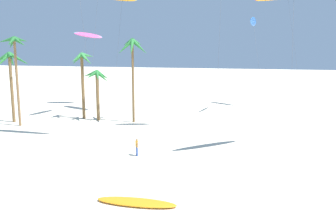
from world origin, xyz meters
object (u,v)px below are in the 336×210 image
at_px(flying_kite_4, 253,22).
at_px(person_mid_field, 137,146).
at_px(palm_tree_4, 132,52).
at_px(palm_tree_3, 97,80).
at_px(palm_tree_1, 82,66).
at_px(palm_tree_2, 15,52).
at_px(palm_tree_0, 10,64).
at_px(flying_kite_7, 88,35).
at_px(grounded_kite_1, 136,202).

relative_size(flying_kite_4, person_mid_field, 8.63).
bearing_deg(palm_tree_4, flying_kite_4, 33.88).
xyz_separation_m(palm_tree_3, person_mid_field, (9.70, -13.65, -4.47)).
xyz_separation_m(palm_tree_3, palm_tree_4, (4.94, 0.01, 3.68)).
bearing_deg(person_mid_field, palm_tree_1, 130.02).
bearing_deg(person_mid_field, palm_tree_3, 125.42).
bearing_deg(palm_tree_2, person_mid_field, -25.35).
bearing_deg(palm_tree_4, person_mid_field, -70.79).
distance_m(palm_tree_1, palm_tree_4, 7.57).
height_order(palm_tree_0, person_mid_field, palm_tree_0).
xyz_separation_m(palm_tree_2, flying_kite_7, (1.75, 16.86, 2.43)).
xyz_separation_m(flying_kite_7, person_mid_field, (16.20, -25.37, -10.66)).
height_order(palm_tree_3, flying_kite_4, flying_kite_4).
relative_size(palm_tree_1, flying_kite_4, 0.64).
xyz_separation_m(grounded_kite_1, person_mid_field, (-2.97, 9.57, 0.76)).
bearing_deg(person_mid_field, palm_tree_2, 154.65).
xyz_separation_m(palm_tree_0, person_mid_field, (20.07, -10.29, -6.62)).
bearing_deg(palm_tree_0, palm_tree_3, 17.96).
height_order(palm_tree_0, palm_tree_1, palm_tree_0).
height_order(palm_tree_2, person_mid_field, palm_tree_2).
xyz_separation_m(palm_tree_2, palm_tree_3, (8.24, 5.15, -3.76)).
bearing_deg(palm_tree_3, palm_tree_4, 0.13).
height_order(palm_tree_2, palm_tree_4, palm_tree_2).
relative_size(palm_tree_2, grounded_kite_1, 2.10).
xyz_separation_m(palm_tree_4, flying_kite_4, (14.89, 9.99, 4.19)).
distance_m(palm_tree_4, flying_kite_7, 16.56).
distance_m(palm_tree_0, palm_tree_2, 3.21).
distance_m(palm_tree_0, flying_kite_7, 16.09).
relative_size(palm_tree_3, person_mid_field, 4.14).
bearing_deg(grounded_kite_1, flying_kite_4, 77.85).
distance_m(palm_tree_1, palm_tree_3, 3.05).
relative_size(palm_tree_3, flying_kite_4, 0.48).
relative_size(flying_kite_4, flying_kite_7, 1.14).
distance_m(grounded_kite_1, person_mid_field, 10.05).
bearing_deg(palm_tree_0, grounded_kite_1, -40.75).
bearing_deg(palm_tree_2, grounded_kite_1, -40.82).
relative_size(palm_tree_2, flying_kite_7, 0.89).
relative_size(grounded_kite_1, person_mid_field, 3.21).
xyz_separation_m(palm_tree_0, flying_kite_7, (3.88, 15.08, 4.04)).
distance_m(palm_tree_0, palm_tree_3, 11.11).
bearing_deg(palm_tree_0, palm_tree_4, 12.42).
height_order(palm_tree_0, palm_tree_4, palm_tree_4).
distance_m(palm_tree_0, flying_kite_4, 33.52).
distance_m(palm_tree_0, grounded_kite_1, 31.30).
bearing_deg(palm_tree_0, palm_tree_1, 26.97).
bearing_deg(palm_tree_3, person_mid_field, -54.58).
bearing_deg(grounded_kite_1, person_mid_field, 107.26).
xyz_separation_m(palm_tree_3, flying_kite_7, (-6.49, 11.72, 6.19)).
relative_size(palm_tree_0, person_mid_field, 5.60).
height_order(palm_tree_4, person_mid_field, palm_tree_4).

